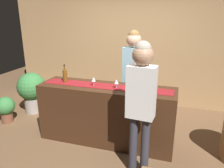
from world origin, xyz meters
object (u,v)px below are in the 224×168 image
Objects in this scene: wine_glass_near_customer at (116,82)px; potted_plant_small at (6,108)px; wine_glass_mid_counter at (94,80)px; wine_bottle_amber at (65,76)px; potted_plant_tall at (32,90)px; bartender at (133,69)px; wine_bottle_green at (145,83)px; customer_sipping at (141,96)px.

potted_plant_small is at bearing 178.19° from wine_glass_near_customer.
wine_glass_near_customer and wine_glass_mid_counter have the same top height.
wine_bottle_amber is 0.53m from wine_glass_mid_counter.
potted_plant_tall is (-1.71, 0.65, -0.56)m from wine_glass_mid_counter.
bartender is at bearing 28.62° from wine_bottle_amber.
potted_plant_tall is (-2.53, 0.63, -0.57)m from wine_bottle_green.
bartender reaches higher than potted_plant_small.
customer_sipping reaches higher than potted_plant_small.
wine_glass_near_customer is (-0.44, -0.03, -0.01)m from wine_bottle_green.
wine_bottle_green is 0.17× the size of customer_sipping.
wine_bottle_green is 2.67m from potted_plant_tall.
wine_bottle_green is at bearing -0.95° from potted_plant_small.
wine_glass_mid_counter is (-0.82, -0.01, -0.01)m from wine_bottle_green.
bartender is 2.30m from potted_plant_tall.
bartender reaches higher than wine_bottle_green.
potted_plant_tall is at bearing 159.58° from customer_sipping.
wine_bottle_amber is 1.57m from potted_plant_small.
wine_glass_near_customer is at bearing -1.81° from potted_plant_small.
wine_glass_mid_counter is 0.16× the size of potted_plant_tall.
wine_glass_mid_counter is 0.08× the size of customer_sipping.
wine_glass_near_customer is at bearing 89.69° from bartender.
bartender is (0.51, 0.61, 0.07)m from wine_glass_mid_counter.
wine_glass_near_customer is 2.26m from potted_plant_tall.
wine_bottle_green is at bearing 99.68° from customer_sipping.
wine_glass_mid_counter reaches higher than potted_plant_small.
wine_glass_mid_counter reaches higher than potted_plant_tall.
wine_bottle_amber reaches higher than potted_plant_tall.
wine_glass_near_customer is 0.16× the size of potted_plant_tall.
wine_bottle_green is 2.10× the size of wine_glass_mid_counter.
wine_bottle_amber and wine_bottle_green have the same top height.
potted_plant_small is (-2.28, 0.07, -0.76)m from wine_glass_near_customer.
wine_bottle_amber reaches higher than wine_glass_near_customer.
wine_glass_near_customer is 2.41m from potted_plant_small.
bartender is at bearing -0.91° from potted_plant_tall.
wine_bottle_green is 0.44m from wine_glass_near_customer.
wine_glass_near_customer reaches higher than potted_plant_tall.
potted_plant_tall is (-2.58, 1.25, -0.60)m from customer_sipping.
bartender is at bearing 78.90° from wine_glass_near_customer.
wine_bottle_green is 2.83m from potted_plant_small.
potted_plant_tall is (-2.09, 0.66, -0.56)m from wine_glass_near_customer.
wine_bottle_green reaches higher than wine_glass_near_customer.
potted_plant_small is at bearing 179.05° from wine_bottle_green.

